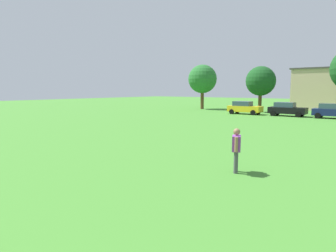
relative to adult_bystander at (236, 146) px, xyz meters
The scene contains 7 objects.
ground_plane 17.28m from the adult_bystander, 100.61° to the left, with size 160.00×160.00×0.00m, color #42842D.
adult_bystander is the anchor object (origin of this frame).
parked_car_yellow_0 28.60m from the adult_bystander, 112.18° to the left, with size 4.30×2.02×1.68m.
parked_car_black_1 27.40m from the adult_bystander, 101.60° to the left, with size 4.30×2.02×1.68m.
parked_car_navy_2 26.76m from the adult_bystander, 91.07° to the left, with size 4.30×2.02×1.68m.
tree_far_left 38.18m from the adult_bystander, 122.59° to the left, with size 4.66×4.66×7.26m.
tree_left 32.97m from the adult_bystander, 108.53° to the left, with size 4.17×4.17×6.49m.
Camera 1 is at (7.93, 2.32, 3.26)m, focal length 31.84 mm.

